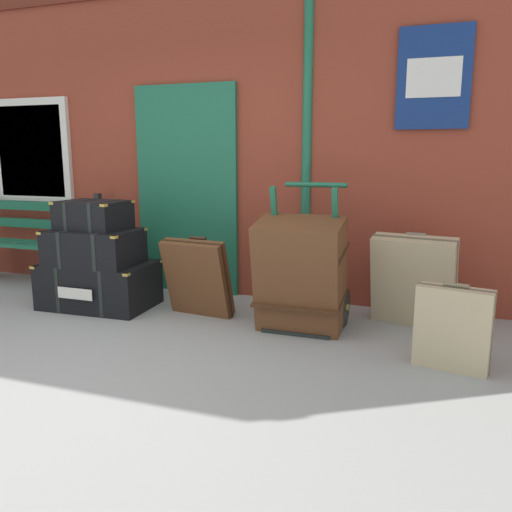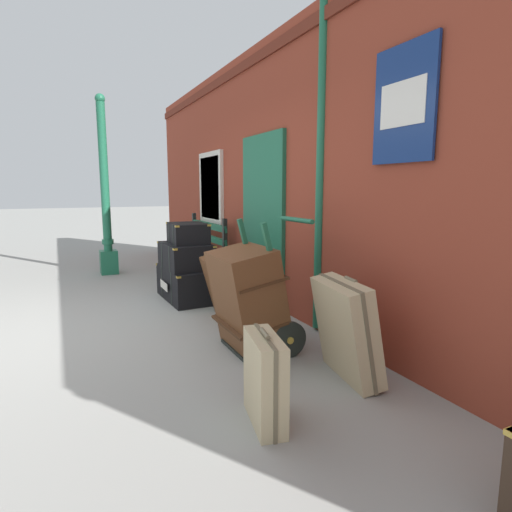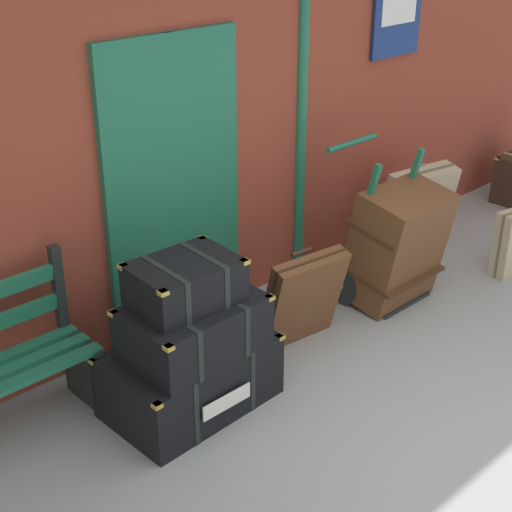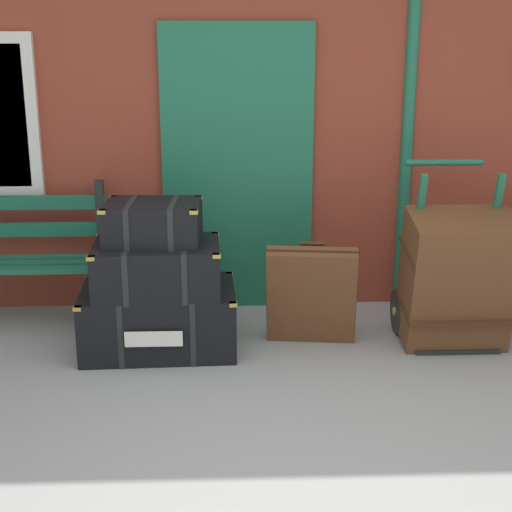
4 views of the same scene
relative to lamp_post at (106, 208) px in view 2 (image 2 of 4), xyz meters
name	(u,v)px [view 2 (image 2 of 4)]	position (x,y,z in m)	size (l,w,h in m)	color
ground_plane	(55,334)	(2.98, -0.85, -1.12)	(60.00, 60.00, 0.00)	gray
brick_facade	(283,175)	(2.96, 1.75, 0.48)	(10.40, 0.35, 3.20)	brown
lamp_post	(106,208)	(0.00, 0.00, 0.00)	(0.28, 0.28, 2.95)	#1E6647
platform_bench	(200,251)	(0.99, 1.31, -0.67)	(1.60, 0.43, 1.01)	#1E6647
steamer_trunk_base	(190,283)	(2.21, 0.78, -0.91)	(1.03, 0.70, 0.43)	black
steamer_trunk_middle	(186,256)	(2.21, 0.73, -0.54)	(0.83, 0.57, 0.33)	black
steamer_trunk_top	(188,233)	(2.19, 0.77, -0.25)	(0.63, 0.48, 0.27)	black
porters_trolley	(266,318)	(4.17, 0.92, -0.85)	(0.71, 0.67, 1.18)	black
large_brown_trunk	(248,299)	(4.17, 0.74, -0.65)	(0.70, 0.59, 0.94)	brown
suitcase_caramel	(265,380)	(5.32, 0.34, -0.84)	(0.50, 0.26, 0.60)	tan
suitcase_slate	(346,330)	(5.03, 1.18, -0.73)	(0.72, 0.44, 0.79)	tan
suitcase_brown	(218,289)	(3.22, 0.80, -0.77)	(0.62, 0.37, 0.72)	brown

